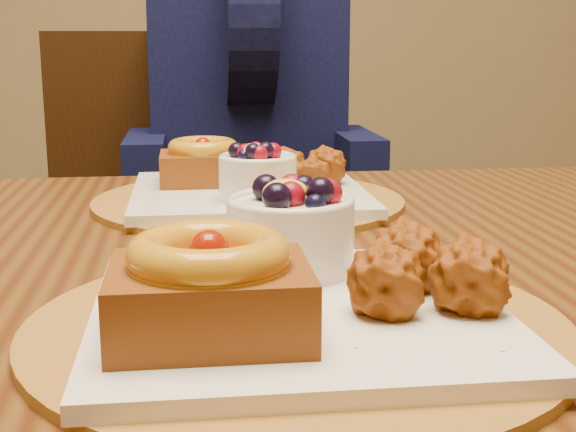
# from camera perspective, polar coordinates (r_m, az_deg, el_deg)

# --- Properties ---
(dining_table) EXTENTS (1.60, 0.90, 0.76)m
(dining_table) POSITION_cam_1_polar(r_m,az_deg,el_deg) (0.80, -1.51, -7.85)
(dining_table) COLOR #3D1B0B
(dining_table) RESTS_ON ground
(place_setting_near) EXTENTS (0.38, 0.38, 0.09)m
(place_setting_near) POSITION_cam_1_polar(r_m,az_deg,el_deg) (0.56, 0.21, -5.15)
(place_setting_near) COLOR brown
(place_setting_near) RESTS_ON dining_table
(place_setting_far) EXTENTS (0.38, 0.38, 0.09)m
(place_setting_far) POSITION_cam_1_polar(r_m,az_deg,el_deg) (0.98, -2.95, 2.16)
(place_setting_far) COLOR brown
(place_setting_far) RESTS_ON dining_table
(chair_far) EXTENTS (0.47, 0.47, 0.97)m
(chair_far) POSITION_cam_1_polar(r_m,az_deg,el_deg) (1.77, -9.59, -1.27)
(chair_far) COLOR black
(chair_far) RESTS_ON ground
(diner) EXTENTS (0.49, 0.48, 0.80)m
(diner) POSITION_cam_1_polar(r_m,az_deg,el_deg) (1.69, -2.94, 9.05)
(diner) COLOR black
(diner) RESTS_ON ground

